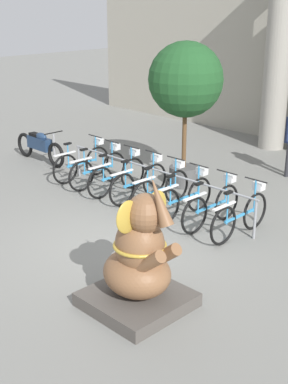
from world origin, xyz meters
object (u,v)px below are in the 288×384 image
object	(u,v)px
bicycle_1	(99,169)
elephant_statue	(139,264)
bicycle_3	(140,181)
bicycle_7	(241,215)
bicycle_5	(185,197)
bicycle_6	(212,205)
potted_tree	(186,84)
bicycle_2	(118,175)
bicycle_4	(162,189)
motorcycle	(40,145)
bicycle_0	(83,162)

from	to	relation	value
bicycle_1	elephant_statue	xyz separation A→B (m)	(4.38, -2.94, 0.27)
bicycle_3	bicycle_7	xyz separation A→B (m)	(2.63, 0.00, 0.00)
bicycle_5	bicycle_6	world-z (taller)	same
bicycle_5	potted_tree	world-z (taller)	potted_tree
bicycle_2	bicycle_7	size ratio (longest dim) A/B	1.00
bicycle_4	motorcycle	distance (m)	4.56
bicycle_7	motorcycle	world-z (taller)	bicycle_7
bicycle_2	motorcycle	world-z (taller)	bicycle_2
bicycle_0	bicycle_3	distance (m)	1.97
bicycle_2	elephant_statue	size ratio (longest dim) A/B	0.83
bicycle_2	bicycle_3	xyz separation A→B (m)	(0.66, 0.04, 0.00)
elephant_statue	bicycle_7	bearing A→B (deg)	98.29
bicycle_1	potted_tree	distance (m)	2.75
bicycle_0	bicycle_3	size ratio (longest dim) A/B	1.00
bicycle_1	bicycle_2	distance (m)	0.66
bicycle_1	potted_tree	xyz separation A→B (m)	(1.33, 1.44, 1.93)
bicycle_0	bicycle_7	distance (m)	4.61
bicycle_3	bicycle_5	distance (m)	1.32
bicycle_7	potted_tree	distance (m)	3.55
elephant_statue	potted_tree	distance (m)	5.60
bicycle_2	bicycle_7	xyz separation A→B (m)	(3.29, 0.04, 0.00)
bicycle_4	bicycle_5	bearing A→B (deg)	-3.41
bicycle_0	bicycle_1	size ratio (longest dim) A/B	1.00
bicycle_6	bicycle_7	distance (m)	0.66
bicycle_7	elephant_statue	distance (m)	3.02
bicycle_1	bicycle_4	bearing A→B (deg)	0.98
bicycle_1	bicycle_3	distance (m)	1.32
motorcycle	elephant_statue	bearing A→B (deg)	-23.85
bicycle_5	bicycle_6	bearing A→B (deg)	3.69
bicycle_5	motorcycle	world-z (taller)	bicycle_5
elephant_statue	potted_tree	world-z (taller)	potted_tree
bicycle_6	bicycle_7	xyz separation A→B (m)	(0.66, 0.00, 0.00)
bicycle_7	bicycle_5	bearing A→B (deg)	-178.02
bicycle_3	motorcycle	distance (m)	3.90
bicycle_6	potted_tree	distance (m)	3.09
bicycle_1	bicycle_5	xyz separation A→B (m)	(2.63, -0.01, 0.00)
bicycle_0	bicycle_1	bearing A→B (deg)	-4.12
bicycle_5	bicycle_0	bearing A→B (deg)	179.08
bicycle_1	bicycle_7	world-z (taller)	same
bicycle_4	motorcycle	bearing A→B (deg)	178.70
bicycle_1	motorcycle	xyz separation A→B (m)	(-2.58, 0.14, 0.03)
bicycle_7	potted_tree	xyz separation A→B (m)	(-2.62, 1.40, 1.93)
bicycle_0	potted_tree	xyz separation A→B (m)	(1.98, 1.39, 1.93)
bicycle_6	bicycle_1	bearing A→B (deg)	-179.36
bicycle_6	bicycle_4	bearing A→B (deg)	-179.86
bicycle_4	bicycle_7	bearing A→B (deg)	0.18
bicycle_4	bicycle_3	bearing A→B (deg)	179.60
bicycle_0	bicycle_1	distance (m)	0.66
bicycle_3	bicycle_4	distance (m)	0.66
bicycle_1	bicycle_4	distance (m)	1.97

